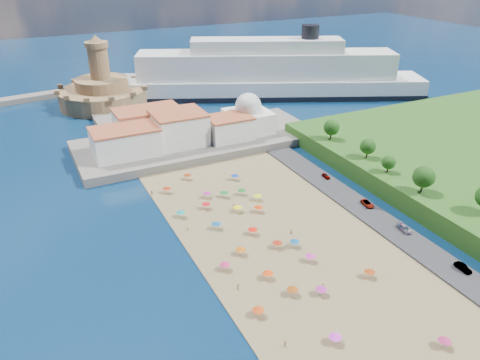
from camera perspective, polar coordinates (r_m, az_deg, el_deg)
ground at (r=115.99m, az=3.70°, el=-8.92°), size 700.00×700.00×0.00m
terrace at (r=177.55m, az=-5.09°, el=4.74°), size 90.00×36.00×3.00m
jetty at (r=203.78m, az=-14.55°, el=6.80°), size 18.00×70.00×2.40m
waterfront_buildings at (r=171.99m, az=-9.32°, el=6.03°), size 57.00×29.00×11.00m
domed_building at (r=180.84m, az=1.01°, el=7.78°), size 16.00×16.00×15.00m
fortress at (r=230.42m, az=-16.40°, el=10.27°), size 40.00×40.00×32.40m
cruise_ship at (r=236.34m, az=3.20°, el=12.55°), size 152.23×84.37×34.15m
beach_parasols at (r=106.96m, az=6.21°, el=-11.10°), size 31.85×115.03×2.20m
beachgoers at (r=110.68m, az=2.84°, el=-10.15°), size 29.97×97.45×1.82m
parked_cars at (r=130.02m, az=19.35°, el=-5.55°), size 2.86×66.44×1.41m
hillside_trees at (r=134.35m, az=24.12°, el=-1.01°), size 13.64×107.04×7.82m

